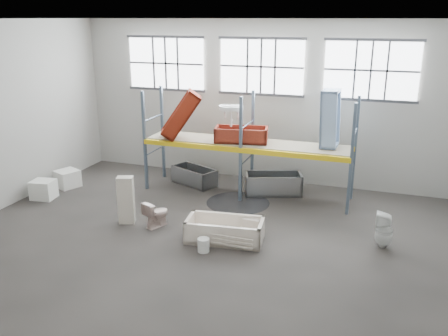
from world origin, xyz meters
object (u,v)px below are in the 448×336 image
at_px(bathtub_beige, 225,230).
at_px(rust_tub_flat, 241,134).
at_px(toilet_white, 384,230).
at_px(carton_near, 43,189).
at_px(steel_tub_left, 194,176).
at_px(blue_tub_upright, 330,119).
at_px(toilet_beige, 156,214).
at_px(bucket, 204,245).
at_px(steel_tub_right, 273,184).
at_px(cistern_tall, 126,200).

height_order(bathtub_beige, rust_tub_flat, rust_tub_flat).
distance_m(toilet_white, carton_near, 9.39).
distance_m(steel_tub_left, blue_tub_upright, 4.61).
xyz_separation_m(toilet_beige, rust_tub_flat, (1.31, 2.89, 1.48)).
bearing_deg(steel_tub_left, toilet_beige, -84.17).
height_order(bucket, carton_near, carton_near).
relative_size(steel_tub_left, steel_tub_right, 0.87).
xyz_separation_m(bathtub_beige, toilet_beige, (-1.88, 0.19, 0.08)).
xyz_separation_m(steel_tub_left, steel_tub_right, (2.55, -0.00, 0.04)).
height_order(steel_tub_right, rust_tub_flat, rust_tub_flat).
bearing_deg(carton_near, blue_tub_upright, 18.14).
bearing_deg(toilet_white, steel_tub_left, -114.58).
relative_size(toilet_beige, bucket, 2.17).
relative_size(toilet_beige, toilet_white, 0.80).
xyz_separation_m(toilet_beige, blue_tub_upright, (3.76, 3.19, 2.05)).
height_order(bathtub_beige, steel_tub_left, steel_tub_left).
height_order(steel_tub_left, rust_tub_flat, rust_tub_flat).
relative_size(bucket, carton_near, 0.50).
bearing_deg(toilet_beige, bucket, 175.46).
bearing_deg(bucket, steel_tub_right, 81.79).
relative_size(bathtub_beige, toilet_beige, 2.64).
bearing_deg(blue_tub_upright, bucket, -117.79).
relative_size(cistern_tall, carton_near, 1.95).
distance_m(toilet_white, rust_tub_flat, 4.86).
xyz_separation_m(steel_tub_left, rust_tub_flat, (1.65, -0.37, 1.56)).
distance_m(toilet_beige, steel_tub_right, 3.94).
distance_m(bathtub_beige, toilet_white, 3.64).
height_order(steel_tub_left, steel_tub_right, steel_tub_right).
bearing_deg(cistern_tall, bucket, -38.99).
height_order(toilet_beige, carton_near, toilet_beige).
relative_size(rust_tub_flat, bucket, 4.78).
relative_size(bathtub_beige, toilet_white, 2.12).
bearing_deg(steel_tub_right, blue_tub_upright, -2.77).
relative_size(steel_tub_right, rust_tub_flat, 1.11).
distance_m(toilet_beige, rust_tub_flat, 3.50).
relative_size(bathtub_beige, blue_tub_upright, 1.14).
distance_m(steel_tub_right, bucket, 4.18).
xyz_separation_m(bathtub_beige, carton_near, (-5.86, 0.84, 0.01)).
relative_size(cistern_tall, steel_tub_left, 0.85).
distance_m(rust_tub_flat, bucket, 4.13).
distance_m(bathtub_beige, carton_near, 5.92).
height_order(bathtub_beige, cistern_tall, cistern_tall).
distance_m(rust_tub_flat, blue_tub_upright, 2.53).
bearing_deg(steel_tub_right, rust_tub_flat, -157.81).
relative_size(bathtub_beige, cistern_tall, 1.46).
bearing_deg(toilet_beige, rust_tub_flat, -90.48).
bearing_deg(carton_near, toilet_beige, -9.29).
xyz_separation_m(blue_tub_upright, carton_near, (-7.74, -2.53, -2.12)).
relative_size(steel_tub_left, carton_near, 2.28).
bearing_deg(steel_tub_left, cistern_tall, -98.31).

